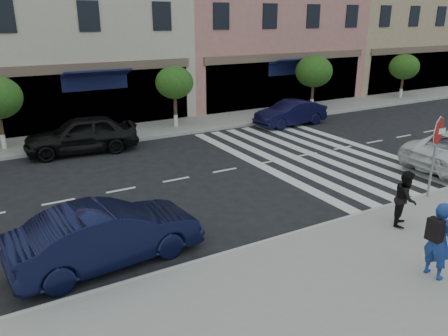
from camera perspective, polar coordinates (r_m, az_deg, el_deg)
ground at (r=12.33m, az=1.30°, el=-7.25°), size 120.00×120.00×0.00m
sidewalk_near at (r=9.72m, az=13.17°, el=-15.24°), size 60.00×4.50×0.15m
sidewalk_far at (r=21.91m, az=-13.70°, el=4.33°), size 60.00×3.00×0.15m
building_centre at (r=26.96m, az=-19.58°, el=18.18°), size 11.00×9.00×11.00m
building_east_mid at (r=31.57m, az=3.58°, el=20.99°), size 13.00×9.00×13.00m
building_east_far at (r=39.78m, az=19.71°, el=18.88°), size 12.00×9.00×12.00m
street_tree_c at (r=22.27m, az=-6.49°, el=10.98°), size 1.90×1.90×3.04m
street_tree_ea at (r=27.08m, az=11.65°, el=12.24°), size 2.20×2.20×3.19m
street_tree_eb at (r=32.89m, az=22.47°, el=12.09°), size 2.00×2.00×2.94m
stop_sign at (r=14.55m, az=26.08°, el=3.38°), size 0.91×0.12×2.57m
photographer at (r=10.41m, az=26.22°, el=-8.46°), size 0.43×0.64×1.72m
walker at (r=12.60m, az=22.63°, el=-3.67°), size 0.94×0.89×1.53m
car_near_mid at (r=10.55m, az=-15.00°, el=-8.40°), size 4.50×1.92×1.44m
car_far_mid at (r=19.40m, az=-18.13°, el=4.19°), size 4.75×2.26×1.57m
car_far_right at (r=23.52m, az=8.69°, el=7.12°), size 4.04×1.54×1.31m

